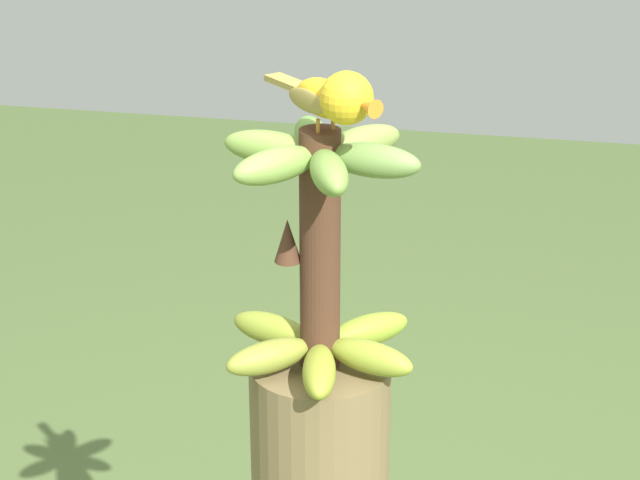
% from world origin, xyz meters
% --- Properties ---
extents(banana_bunch, '(0.29, 0.28, 0.34)m').
position_xyz_m(banana_bunch, '(0.00, -0.00, 1.11)').
color(banana_bunch, '#4C2D1E').
rests_on(banana_bunch, banana_tree).
extents(perched_bird, '(0.17, 0.18, 0.09)m').
position_xyz_m(perched_bird, '(0.02, 0.02, 1.33)').
color(perched_bird, '#C68933').
rests_on(perched_bird, banana_bunch).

